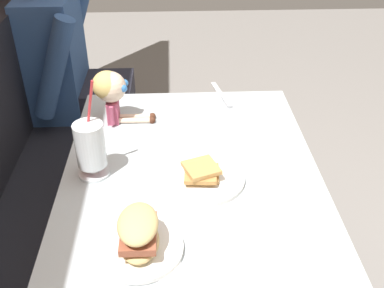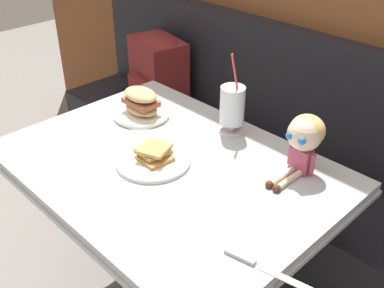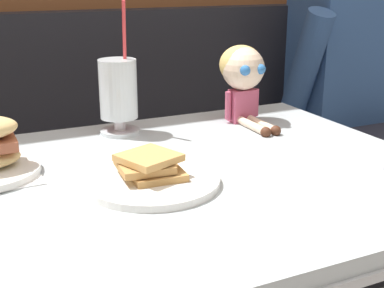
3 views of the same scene
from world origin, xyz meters
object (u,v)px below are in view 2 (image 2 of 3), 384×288
butter_knife (252,262)px  seated_doll (304,137)px  milkshake_glass (232,108)px  toast_plate (153,158)px  sandwich_plate (141,106)px  backpack (158,72)px

butter_knife → seated_doll: size_ratio=1.07×
milkshake_glass → seated_doll: 0.33m
toast_plate → sandwich_plate: 0.33m
backpack → milkshake_glass: bearing=-21.3°
sandwich_plate → butter_knife: bearing=-20.3°
butter_knife → sandwich_plate: bearing=159.7°
toast_plate → butter_knife: toast_plate is taller
toast_plate → backpack: (-0.72, 0.64, -0.10)m
butter_knife → backpack: (-1.24, 0.75, -0.09)m
toast_plate → sandwich_plate: sandwich_plate is taller
seated_doll → backpack: bearing=163.1°
toast_plate → seated_doll: (0.37, 0.30, 0.11)m
backpack → butter_knife: bearing=-31.3°
backpack → seated_doll: bearing=-16.9°
toast_plate → seated_doll: size_ratio=1.15×
milkshake_glass → backpack: size_ratio=0.78×
milkshake_glass → sandwich_plate: 0.37m
seated_doll → butter_knife: bearing=-70.6°
seated_doll → backpack: seated_doll is taller
seated_doll → toast_plate: bearing=-140.5°
toast_plate → backpack: bearing=138.7°
butter_knife → backpack: bearing=148.7°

